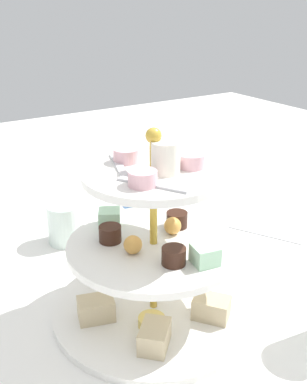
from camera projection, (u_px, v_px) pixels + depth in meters
ground_plane at (153, 312)px, 0.66m from camera, size 2.40×2.40×0.00m
tiered_serving_stand at (154, 261)px, 0.63m from camera, size 0.28×0.28×0.27m
water_glass_short_left at (65, 223)px, 0.84m from camera, size 0.06×0.06×0.07m
teacup_with_saucer at (137, 214)px, 0.90m from camera, size 0.09×0.09×0.05m
butter_knife_right at (257, 232)px, 0.88m from camera, size 0.16×0.09×0.00m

